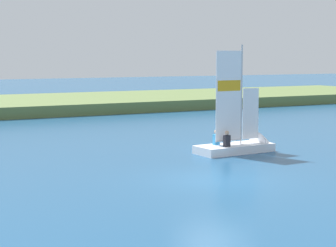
{
  "coord_description": "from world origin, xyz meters",
  "views": [
    {
      "loc": [
        -11.19,
        -17.67,
        4.42
      ],
      "look_at": [
        2.08,
        7.4,
        1.2
      ],
      "focal_mm": 63.03,
      "sensor_mm": 36.0,
      "label": 1
    }
  ],
  "objects": [
    {
      "name": "shore_bank",
      "position": [
        0.0,
        31.33,
        0.44
      ],
      "size": [
        80.0,
        14.55,
        0.88
      ],
      "primitive_type": "cube",
      "color": "#5B703D",
      "rests_on": "ground"
    },
    {
      "name": "ground_plane",
      "position": [
        0.0,
        0.0,
        0.0
      ],
      "size": [
        200.0,
        200.0,
        0.0
      ],
      "primitive_type": "plane",
      "color": "navy"
    },
    {
      "name": "sailboat",
      "position": [
        4.89,
        4.8,
        0.36
      ],
      "size": [
        4.25,
        1.72,
        5.46
      ],
      "rotation": [
        0.0,
        0.0,
        0.06
      ],
      "color": "white",
      "rests_on": "ground"
    }
  ]
}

